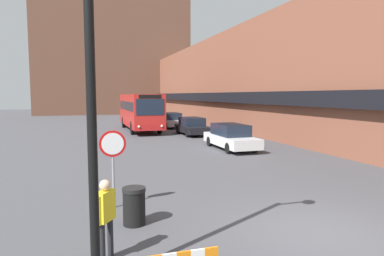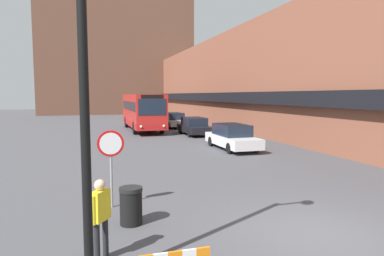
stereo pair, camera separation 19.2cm
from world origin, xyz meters
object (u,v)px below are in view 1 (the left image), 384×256
object	(u,v)px
parked_car_back	(171,120)
pedestrian	(106,212)
parked_car_front	(231,137)
trash_bin	(134,206)
city_bus	(140,111)
stop_sign	(113,152)
street_lamp	(108,53)
parked_car_middle	(192,126)

from	to	relation	value
parked_car_back	pedestrian	world-z (taller)	pedestrian
parked_car_front	trash_bin	distance (m)	12.78
trash_bin	parked_car_front	bearing A→B (deg)	55.03
city_bus	parked_car_front	bearing A→B (deg)	-74.63
parked_car_front	stop_sign	distance (m)	11.87
parked_car_front	stop_sign	world-z (taller)	stop_sign
city_bus	stop_sign	size ratio (longest dim) A/B	4.67
trash_bin	street_lamp	bearing A→B (deg)	-105.77
pedestrian	trash_bin	size ratio (longest dim) A/B	1.70
city_bus	street_lamp	distance (m)	26.25
parked_car_middle	parked_car_back	size ratio (longest dim) A/B	0.93
parked_car_middle	trash_bin	world-z (taller)	parked_car_middle
city_bus	street_lamp	size ratio (longest dim) A/B	1.66
parked_car_back	trash_bin	world-z (taller)	parked_car_back
city_bus	parked_car_back	size ratio (longest dim) A/B	2.16
street_lamp	pedestrian	distance (m)	3.10
city_bus	pedestrian	bearing A→B (deg)	-100.54
parked_car_middle	stop_sign	xyz separation A→B (m)	(-7.70, -16.70, 0.91)
parked_car_middle	stop_sign	size ratio (longest dim) A/B	2.01
parked_car_front	trash_bin	world-z (taller)	parked_car_front
city_bus	parked_car_front	distance (m)	13.20
city_bus	parked_car_back	distance (m)	4.13
pedestrian	parked_car_middle	bearing A→B (deg)	15.18
pedestrian	street_lamp	bearing A→B (deg)	-139.39
pedestrian	stop_sign	bearing A→B (deg)	29.99
parked_car_back	pedestrian	xyz separation A→B (m)	(-8.11, -26.78, 0.23)
city_bus	parked_car_front	xyz separation A→B (m)	(3.49, -12.69, -1.06)
parked_car_front	stop_sign	size ratio (longest dim) A/B	2.14
parked_car_front	pedestrian	distance (m)	14.62
parked_car_back	stop_sign	size ratio (longest dim) A/B	2.16
parked_car_front	parked_car_middle	size ratio (longest dim) A/B	1.07
trash_bin	pedestrian	bearing A→B (deg)	-114.97
parked_car_back	parked_car_middle	bearing A→B (deg)	-90.00
parked_car_middle	street_lamp	distance (m)	22.52
city_bus	trash_bin	bearing A→B (deg)	-99.40
parked_car_front	street_lamp	distance (m)	15.69
city_bus	street_lamp	bearing A→B (deg)	-100.06
parked_car_middle	parked_car_front	bearing A→B (deg)	-90.00
street_lamp	trash_bin	size ratio (longest dim) A/B	6.68
parked_car_middle	street_lamp	bearing A→B (deg)	-111.19
parked_car_middle	pedestrian	xyz separation A→B (m)	(-8.11, -19.87, 0.25)
street_lamp	parked_car_front	bearing A→B (deg)	58.36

